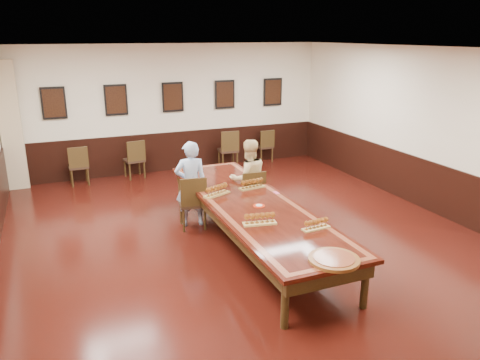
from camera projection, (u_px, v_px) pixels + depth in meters
name	position (u px, v px, depth m)	size (l,w,h in m)	color
floor	(251.00, 245.00, 7.96)	(8.00, 10.00, 0.02)	black
ceiling	(253.00, 49.00, 7.00)	(8.00, 10.00, 0.02)	white
wall_back	(173.00, 109.00, 11.90)	(8.00, 0.02, 3.20)	#EBE3C5
wall_right	(444.00, 133.00, 8.94)	(0.02, 10.00, 3.20)	#EBE3C5
chair_man	(192.00, 201.00, 8.52)	(0.47, 0.51, 1.00)	black
chair_woman	(250.00, 194.00, 8.93)	(0.46, 0.50, 0.98)	black
spare_chair_a	(78.00, 165.00, 10.99)	(0.44, 0.48, 0.94)	black
spare_chair_b	(134.00, 159.00, 11.51)	(0.45, 0.49, 0.96)	black
spare_chair_c	(228.00, 149.00, 12.35)	(0.48, 0.52, 1.02)	black
spare_chair_d	(264.00, 145.00, 12.99)	(0.43, 0.46, 0.91)	black
person_man	(191.00, 184.00, 8.53)	(0.59, 0.38, 1.60)	#5489D4
person_woman	(248.00, 179.00, 8.94)	(0.76, 0.59, 1.54)	beige
pink_phone	(276.00, 193.00, 8.20)	(0.06, 0.13, 0.01)	#EF4F84
curtain	(11.00, 126.00, 10.41)	(0.45, 0.18, 2.90)	tan
wainscoting	(251.00, 217.00, 7.81)	(8.00, 10.00, 1.00)	black
conference_table	(251.00, 211.00, 7.77)	(1.40, 5.00, 0.76)	black
posters	(173.00, 97.00, 11.74)	(6.14, 0.04, 0.74)	black
flight_a	(217.00, 191.00, 8.06)	(0.52, 0.34, 0.19)	#A88C46
flight_b	(252.00, 184.00, 8.42)	(0.50, 0.21, 0.18)	#A88C46
flight_c	(260.00, 219.00, 6.83)	(0.51, 0.23, 0.18)	#A88C46
flight_d	(316.00, 224.00, 6.66)	(0.44, 0.17, 0.16)	#A88C46
red_plate_grp	(259.00, 206.00, 7.56)	(0.19, 0.19, 0.03)	red
carved_platter	(334.00, 259.00, 5.74)	(0.79, 0.79, 0.05)	#5E3212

